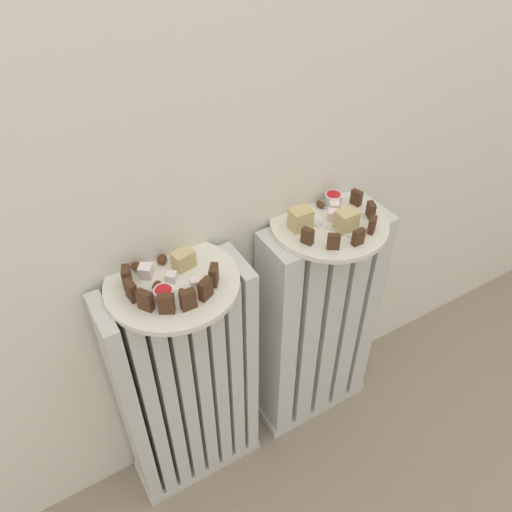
% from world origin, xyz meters
% --- Properties ---
extents(ground_plane, '(6.00, 6.00, 0.00)m').
position_xyz_m(ground_plane, '(0.00, 0.00, 0.00)').
color(ground_plane, gray).
extents(radiator_left, '(0.32, 0.13, 0.67)m').
position_xyz_m(radiator_left, '(-0.19, 0.28, 0.33)').
color(radiator_left, silver).
rests_on(radiator_left, ground_plane).
extents(radiator_right, '(0.32, 0.13, 0.67)m').
position_xyz_m(radiator_right, '(0.19, 0.28, 0.33)').
color(radiator_right, silver).
rests_on(radiator_right, ground_plane).
extents(plate_left, '(0.26, 0.26, 0.01)m').
position_xyz_m(plate_left, '(-0.19, 0.28, 0.67)').
color(plate_left, silver).
rests_on(plate_left, radiator_left).
extents(plate_right, '(0.26, 0.26, 0.01)m').
position_xyz_m(plate_right, '(0.19, 0.28, 0.67)').
color(plate_right, silver).
rests_on(plate_right, radiator_right).
extents(dark_cake_slice_left_0, '(0.02, 0.03, 0.04)m').
position_xyz_m(dark_cake_slice_left_0, '(-0.26, 0.31, 0.70)').
color(dark_cake_slice_left_0, '#472B19').
rests_on(dark_cake_slice_left_0, plate_left).
extents(dark_cake_slice_left_1, '(0.02, 0.03, 0.04)m').
position_xyz_m(dark_cake_slice_left_1, '(-0.27, 0.27, 0.70)').
color(dark_cake_slice_left_1, '#472B19').
rests_on(dark_cake_slice_left_1, plate_left).
extents(dark_cake_slice_left_2, '(0.03, 0.03, 0.04)m').
position_xyz_m(dark_cake_slice_left_2, '(-0.26, 0.23, 0.70)').
color(dark_cake_slice_left_2, '#472B19').
rests_on(dark_cake_slice_left_2, plate_left).
extents(dark_cake_slice_left_3, '(0.03, 0.03, 0.04)m').
position_xyz_m(dark_cake_slice_left_3, '(-0.23, 0.21, 0.70)').
color(dark_cake_slice_left_3, '#472B19').
rests_on(dark_cake_slice_left_3, plate_left).
extents(dark_cake_slice_left_4, '(0.03, 0.01, 0.04)m').
position_xyz_m(dark_cake_slice_left_4, '(-0.19, 0.20, 0.70)').
color(dark_cake_slice_left_4, '#472B19').
rests_on(dark_cake_slice_left_4, plate_left).
extents(dark_cake_slice_left_5, '(0.03, 0.03, 0.04)m').
position_xyz_m(dark_cake_slice_left_5, '(-0.15, 0.21, 0.70)').
color(dark_cake_slice_left_5, '#472B19').
rests_on(dark_cake_slice_left_5, plate_left).
extents(dark_cake_slice_left_6, '(0.03, 0.03, 0.04)m').
position_xyz_m(dark_cake_slice_left_6, '(-0.12, 0.23, 0.70)').
color(dark_cake_slice_left_6, '#472B19').
rests_on(dark_cake_slice_left_6, plate_left).
extents(marble_cake_slice_left_0, '(0.05, 0.04, 0.04)m').
position_xyz_m(marble_cake_slice_left_0, '(-0.15, 0.30, 0.70)').
color(marble_cake_slice_left_0, tan).
rests_on(marble_cake_slice_left_0, plate_left).
extents(turkish_delight_left_0, '(0.03, 0.03, 0.02)m').
position_xyz_m(turkish_delight_left_0, '(-0.19, 0.28, 0.69)').
color(turkish_delight_left_0, white).
rests_on(turkish_delight_left_0, plate_left).
extents(turkish_delight_left_1, '(0.02, 0.02, 0.02)m').
position_xyz_m(turkish_delight_left_1, '(-0.16, 0.24, 0.69)').
color(turkish_delight_left_1, white).
rests_on(turkish_delight_left_1, plate_left).
extents(turkish_delight_left_2, '(0.03, 0.03, 0.02)m').
position_xyz_m(turkish_delight_left_2, '(-0.22, 0.32, 0.69)').
color(turkish_delight_left_2, white).
rests_on(turkish_delight_left_2, plate_left).
extents(medjool_date_left_0, '(0.03, 0.03, 0.02)m').
position_xyz_m(medjool_date_left_0, '(-0.23, 0.34, 0.69)').
color(medjool_date_left_0, '#4C2814').
rests_on(medjool_date_left_0, plate_left).
extents(medjool_date_left_1, '(0.03, 0.03, 0.02)m').
position_xyz_m(medjool_date_left_1, '(-0.22, 0.27, 0.69)').
color(medjool_date_left_1, '#4C2814').
rests_on(medjool_date_left_1, plate_left).
extents(medjool_date_left_2, '(0.02, 0.03, 0.02)m').
position_xyz_m(medjool_date_left_2, '(-0.19, 0.23, 0.69)').
color(medjool_date_left_2, '#4C2814').
rests_on(medjool_date_left_2, plate_left).
extents(medjool_date_left_3, '(0.03, 0.03, 0.01)m').
position_xyz_m(medjool_date_left_3, '(-0.18, 0.34, 0.69)').
color(medjool_date_left_3, '#4C2814').
rests_on(medjool_date_left_3, plate_left).
extents(jam_bowl_left, '(0.04, 0.04, 0.03)m').
position_xyz_m(jam_bowl_left, '(-0.22, 0.24, 0.69)').
color(jam_bowl_left, white).
rests_on(jam_bowl_left, plate_left).
extents(dark_cake_slice_right_0, '(0.02, 0.03, 0.04)m').
position_xyz_m(dark_cake_slice_right_0, '(0.10, 0.24, 0.70)').
color(dark_cake_slice_right_0, '#472B19').
rests_on(dark_cake_slice_right_0, plate_right).
extents(dark_cake_slice_right_1, '(0.03, 0.02, 0.04)m').
position_xyz_m(dark_cake_slice_right_1, '(0.14, 0.20, 0.70)').
color(dark_cake_slice_right_1, '#472B19').
rests_on(dark_cake_slice_right_1, plate_right).
extents(dark_cake_slice_right_2, '(0.03, 0.01, 0.04)m').
position_xyz_m(dark_cake_slice_right_2, '(0.19, 0.19, 0.70)').
color(dark_cake_slice_right_2, '#472B19').
rests_on(dark_cake_slice_right_2, plate_right).
extents(dark_cake_slice_right_3, '(0.03, 0.03, 0.04)m').
position_xyz_m(dark_cake_slice_right_3, '(0.24, 0.20, 0.70)').
color(dark_cake_slice_right_3, '#472B19').
rests_on(dark_cake_slice_right_3, plate_right).
extents(dark_cake_slice_right_4, '(0.02, 0.03, 0.04)m').
position_xyz_m(dark_cake_slice_right_4, '(0.27, 0.25, 0.70)').
color(dark_cake_slice_right_4, '#472B19').
rests_on(dark_cake_slice_right_4, plate_right).
extents(dark_cake_slice_right_5, '(0.02, 0.03, 0.04)m').
position_xyz_m(dark_cake_slice_right_5, '(0.28, 0.30, 0.70)').
color(dark_cake_slice_right_5, '#472B19').
rests_on(dark_cake_slice_right_5, plate_right).
extents(marble_cake_slice_right_0, '(0.04, 0.04, 0.04)m').
position_xyz_m(marble_cake_slice_right_0, '(0.20, 0.24, 0.70)').
color(marble_cake_slice_right_0, tan).
rests_on(marble_cake_slice_right_0, plate_right).
extents(marble_cake_slice_right_1, '(0.05, 0.04, 0.05)m').
position_xyz_m(marble_cake_slice_right_1, '(0.12, 0.29, 0.70)').
color(marble_cake_slice_right_1, tan).
rests_on(marble_cake_slice_right_1, plate_right).
extents(turkish_delight_right_0, '(0.03, 0.03, 0.02)m').
position_xyz_m(turkish_delight_right_0, '(0.20, 0.28, 0.69)').
color(turkish_delight_right_0, white).
rests_on(turkish_delight_right_0, plate_right).
extents(turkish_delight_right_1, '(0.03, 0.03, 0.02)m').
position_xyz_m(turkish_delight_right_1, '(0.22, 0.31, 0.69)').
color(turkish_delight_right_1, white).
rests_on(turkish_delight_right_1, plate_right).
extents(medjool_date_right_0, '(0.03, 0.02, 0.02)m').
position_xyz_m(medjool_date_right_0, '(0.24, 0.27, 0.69)').
color(medjool_date_right_0, '#4C2814').
rests_on(medjool_date_right_0, plate_right).
extents(medjool_date_right_1, '(0.02, 0.03, 0.01)m').
position_xyz_m(medjool_date_right_1, '(0.20, 0.33, 0.69)').
color(medjool_date_right_1, '#4C2814').
rests_on(medjool_date_right_1, plate_right).
extents(jam_bowl_right, '(0.04, 0.04, 0.03)m').
position_xyz_m(jam_bowl_right, '(0.23, 0.33, 0.69)').
color(jam_bowl_right, white).
rests_on(jam_bowl_right, plate_right).
extents(fork, '(0.06, 0.10, 0.00)m').
position_xyz_m(fork, '(0.17, 0.26, 0.68)').
color(fork, silver).
rests_on(fork, plate_right).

